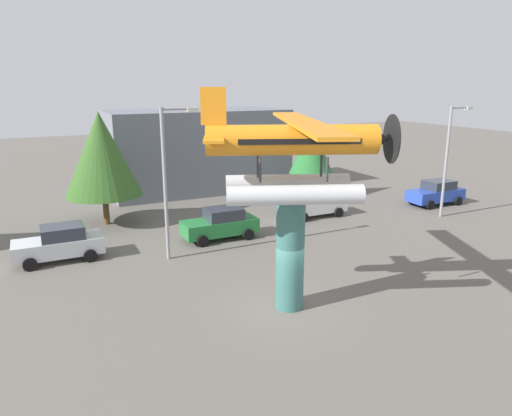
{
  "coord_description": "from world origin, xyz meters",
  "views": [
    {
      "loc": [
        -8.57,
        -14.75,
        8.55
      ],
      "look_at": [
        0.0,
        3.0,
        3.31
      ],
      "focal_mm": 33.14,
      "sensor_mm": 36.0,
      "label": 1
    }
  ],
  "objects_px": {
    "display_pedestal": "(290,254)",
    "car_mid_green": "(221,224)",
    "streetlight_secondary": "(449,153)",
    "car_near_silver": "(60,243)",
    "streetlight_primary": "(169,173)",
    "storefront_building": "(197,150)",
    "car_distant_blue": "(436,193)",
    "floatplane_monument": "(296,153)",
    "car_far_white": "(315,203)",
    "tree_center_back": "(312,149)",
    "tree_east": "(101,154)"
  },
  "relations": [
    {
      "from": "floatplane_monument",
      "to": "streetlight_secondary",
      "type": "distance_m",
      "value": 17.17
    },
    {
      "from": "car_mid_green",
      "to": "tree_center_back",
      "type": "bearing_deg",
      "value": -147.79
    },
    {
      "from": "streetlight_secondary",
      "to": "car_near_silver",
      "type": "bearing_deg",
      "value": 174.24
    },
    {
      "from": "display_pedestal",
      "to": "storefront_building",
      "type": "bearing_deg",
      "value": 80.19
    },
    {
      "from": "car_distant_blue",
      "to": "tree_east",
      "type": "height_order",
      "value": "tree_east"
    },
    {
      "from": "car_far_white",
      "to": "streetlight_primary",
      "type": "relative_size",
      "value": 0.56
    },
    {
      "from": "storefront_building",
      "to": "car_distant_blue",
      "type": "bearing_deg",
      "value": -42.32
    },
    {
      "from": "car_near_silver",
      "to": "streetlight_primary",
      "type": "bearing_deg",
      "value": 157.34
    },
    {
      "from": "display_pedestal",
      "to": "car_far_white",
      "type": "distance_m",
      "value": 13.38
    },
    {
      "from": "car_mid_green",
      "to": "storefront_building",
      "type": "xyz_separation_m",
      "value": [
        3.11,
        12.98,
        2.35
      ]
    },
    {
      "from": "display_pedestal",
      "to": "floatplane_monument",
      "type": "distance_m",
      "value": 3.88
    },
    {
      "from": "floatplane_monument",
      "to": "car_near_silver",
      "type": "distance_m",
      "value": 13.28
    },
    {
      "from": "car_near_silver",
      "to": "car_mid_green",
      "type": "height_order",
      "value": "same"
    },
    {
      "from": "floatplane_monument",
      "to": "tree_east",
      "type": "bearing_deg",
      "value": 129.54
    },
    {
      "from": "car_distant_blue",
      "to": "storefront_building",
      "type": "bearing_deg",
      "value": -42.32
    },
    {
      "from": "floatplane_monument",
      "to": "car_mid_green",
      "type": "relative_size",
      "value": 2.4
    },
    {
      "from": "floatplane_monument",
      "to": "car_mid_green",
      "type": "bearing_deg",
      "value": 108.0
    },
    {
      "from": "car_far_white",
      "to": "tree_center_back",
      "type": "xyz_separation_m",
      "value": [
        2.53,
        4.56,
        2.86
      ]
    },
    {
      "from": "display_pedestal",
      "to": "tree_center_back",
      "type": "distance_m",
      "value": 18.55
    },
    {
      "from": "display_pedestal",
      "to": "car_mid_green",
      "type": "distance_m",
      "value": 9.14
    },
    {
      "from": "display_pedestal",
      "to": "car_mid_green",
      "type": "bearing_deg",
      "value": 85.59
    },
    {
      "from": "car_near_silver",
      "to": "tree_center_back",
      "type": "relative_size",
      "value": 0.75
    },
    {
      "from": "display_pedestal",
      "to": "streetlight_primary",
      "type": "height_order",
      "value": "streetlight_primary"
    },
    {
      "from": "storefront_building",
      "to": "car_mid_green",
      "type": "bearing_deg",
      "value": -103.47
    },
    {
      "from": "display_pedestal",
      "to": "tree_center_back",
      "type": "xyz_separation_m",
      "value": [
        10.52,
        15.21,
        1.54
      ]
    },
    {
      "from": "floatplane_monument",
      "to": "car_far_white",
      "type": "height_order",
      "value": "floatplane_monument"
    },
    {
      "from": "streetlight_secondary",
      "to": "car_distant_blue",
      "type": "bearing_deg",
      "value": 52.97
    },
    {
      "from": "car_near_silver",
      "to": "streetlight_secondary",
      "type": "xyz_separation_m",
      "value": [
        23.39,
        -2.36,
        3.31
      ]
    },
    {
      "from": "floatplane_monument",
      "to": "car_near_silver",
      "type": "relative_size",
      "value": 2.4
    },
    {
      "from": "car_mid_green",
      "to": "car_far_white",
      "type": "height_order",
      "value": "same"
    },
    {
      "from": "car_near_silver",
      "to": "car_far_white",
      "type": "height_order",
      "value": "same"
    },
    {
      "from": "car_mid_green",
      "to": "storefront_building",
      "type": "distance_m",
      "value": 13.55
    },
    {
      "from": "streetlight_secondary",
      "to": "car_mid_green",
      "type": "bearing_deg",
      "value": 172.22
    },
    {
      "from": "car_near_silver",
      "to": "car_far_white",
      "type": "relative_size",
      "value": 1.0
    },
    {
      "from": "car_mid_green",
      "to": "streetlight_secondary",
      "type": "xyz_separation_m",
      "value": [
        14.98,
        -2.05,
        3.31
      ]
    },
    {
      "from": "streetlight_secondary",
      "to": "storefront_building",
      "type": "relative_size",
      "value": 0.5
    },
    {
      "from": "car_far_white",
      "to": "streetlight_primary",
      "type": "distance_m",
      "value": 11.7
    },
    {
      "from": "display_pedestal",
      "to": "car_far_white",
      "type": "bearing_deg",
      "value": 53.13
    },
    {
      "from": "car_mid_green",
      "to": "car_distant_blue",
      "type": "relative_size",
      "value": 1.0
    },
    {
      "from": "floatplane_monument",
      "to": "tree_east",
      "type": "xyz_separation_m",
      "value": [
        -4.79,
        14.81,
        -1.7
      ]
    },
    {
      "from": "car_near_silver",
      "to": "streetlight_primary",
      "type": "height_order",
      "value": "streetlight_primary"
    },
    {
      "from": "display_pedestal",
      "to": "storefront_building",
      "type": "relative_size",
      "value": 0.31
    },
    {
      "from": "streetlight_primary",
      "to": "tree_center_back",
      "type": "height_order",
      "value": "streetlight_primary"
    },
    {
      "from": "floatplane_monument",
      "to": "tree_east",
      "type": "distance_m",
      "value": 15.66
    },
    {
      "from": "car_far_white",
      "to": "tree_center_back",
      "type": "height_order",
      "value": "tree_center_back"
    },
    {
      "from": "streetlight_secondary",
      "to": "tree_east",
      "type": "distance_m",
      "value": 21.79
    },
    {
      "from": "car_mid_green",
      "to": "streetlight_primary",
      "type": "height_order",
      "value": "streetlight_primary"
    },
    {
      "from": "car_far_white",
      "to": "streetlight_primary",
      "type": "xyz_separation_m",
      "value": [
        -10.63,
        -3.44,
        3.48
      ]
    },
    {
      "from": "car_far_white",
      "to": "streetlight_secondary",
      "type": "relative_size",
      "value": 0.59
    },
    {
      "from": "floatplane_monument",
      "to": "tree_center_back",
      "type": "relative_size",
      "value": 1.8
    }
  ]
}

